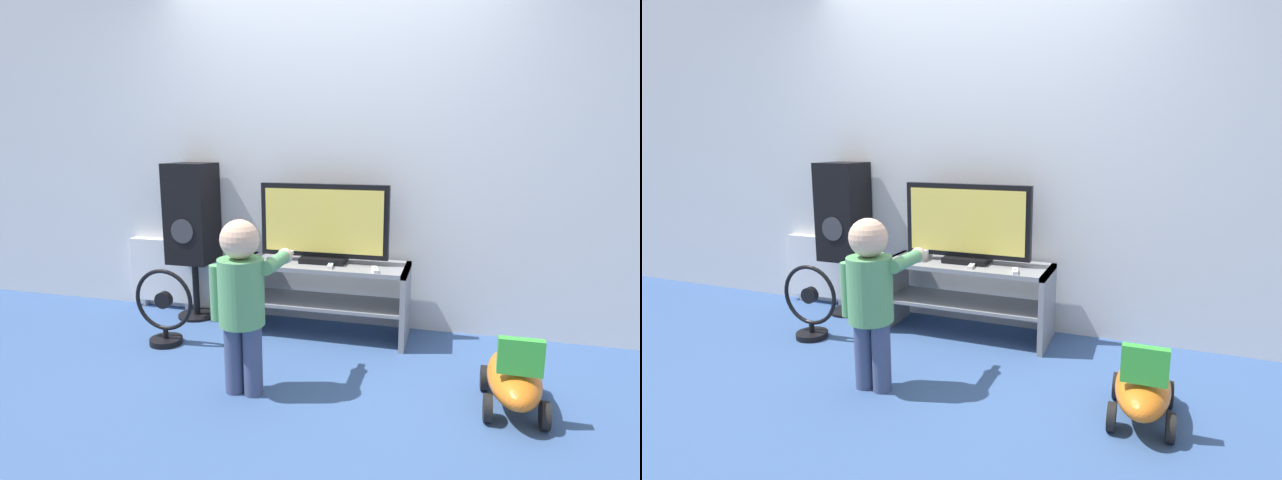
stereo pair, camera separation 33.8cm
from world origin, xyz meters
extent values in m
plane|color=#38568C|center=(0.00, 0.00, 0.00)|extent=(16.00, 16.00, 0.00)
cube|color=silver|center=(0.00, 0.50, 1.30)|extent=(10.00, 0.06, 2.60)
cube|color=gray|center=(0.00, 0.21, 0.51)|extent=(1.20, 0.42, 0.03)
cube|color=gray|center=(0.00, 0.21, 0.24)|extent=(1.16, 0.38, 0.02)
cube|color=gray|center=(-0.58, 0.21, 0.26)|extent=(0.04, 0.42, 0.53)
cube|color=gray|center=(0.58, 0.21, 0.26)|extent=(0.04, 0.42, 0.53)
cube|color=black|center=(0.00, 0.23, 0.55)|extent=(0.32, 0.20, 0.04)
cube|color=black|center=(0.00, 0.23, 0.82)|extent=(0.91, 0.05, 0.51)
cube|color=#F2D859|center=(0.00, 0.20, 0.82)|extent=(0.84, 0.01, 0.44)
cube|color=white|center=(-0.31, 0.19, 0.55)|extent=(0.04, 0.17, 0.05)
cube|color=#3F8CE5|center=(-0.31, 0.11, 0.55)|extent=(0.02, 0.00, 0.01)
cube|color=white|center=(0.39, 0.07, 0.54)|extent=(0.07, 0.13, 0.02)
cylinder|color=#337FD8|center=(0.39, 0.07, 0.55)|extent=(0.01, 0.01, 0.00)
cube|color=white|center=(0.08, 0.10, 0.54)|extent=(0.05, 0.13, 0.02)
cylinder|color=#337FD8|center=(0.08, 0.10, 0.55)|extent=(0.01, 0.01, 0.00)
cylinder|color=#3F4C72|center=(-0.25, -0.74, 0.20)|extent=(0.10, 0.10, 0.40)
cylinder|color=#3F4C72|center=(-0.14, -0.74, 0.20)|extent=(0.10, 0.10, 0.40)
cylinder|color=#599E66|center=(-0.20, -0.74, 0.58)|extent=(0.25, 0.25, 0.36)
sphere|color=beige|center=(-0.20, -0.74, 0.86)|extent=(0.21, 0.21, 0.21)
cylinder|color=#599E66|center=(-0.34, -0.74, 0.56)|extent=(0.08, 0.08, 0.30)
cylinder|color=#599E66|center=(-0.05, -0.59, 0.72)|extent=(0.08, 0.30, 0.08)
sphere|color=beige|center=(-0.05, -0.44, 0.72)|extent=(0.09, 0.09, 0.09)
cube|color=white|center=(-0.05, -0.40, 0.72)|extent=(0.03, 0.13, 0.02)
cylinder|color=black|center=(-1.06, 0.30, 0.01)|extent=(0.29, 0.29, 0.02)
cylinder|color=black|center=(-1.06, 0.30, 0.22)|extent=(0.05, 0.05, 0.45)
cube|color=black|center=(-1.06, 0.30, 0.83)|extent=(0.33, 0.31, 0.76)
cylinder|color=#38383D|center=(-1.06, 0.14, 0.71)|extent=(0.18, 0.01, 0.18)
cylinder|color=black|center=(-0.99, -0.25, 0.02)|extent=(0.22, 0.22, 0.04)
cylinder|color=black|center=(-0.99, -0.25, 0.08)|extent=(0.04, 0.04, 0.07)
torus|color=black|center=(-0.99, -0.25, 0.31)|extent=(0.43, 0.03, 0.43)
cylinder|color=black|center=(-0.99, -0.25, 0.31)|extent=(0.11, 0.05, 0.11)
ellipsoid|color=orange|center=(1.21, -0.52, 0.17)|extent=(0.26, 0.60, 0.20)
cube|color=green|center=(1.21, -0.69, 0.36)|extent=(0.21, 0.05, 0.18)
cylinder|color=black|center=(1.08, -0.36, 0.07)|extent=(0.04, 0.14, 0.14)
cylinder|color=black|center=(1.34, -0.36, 0.07)|extent=(0.04, 0.14, 0.14)
cylinder|color=black|center=(1.08, -0.69, 0.07)|extent=(0.04, 0.14, 0.14)
cylinder|color=black|center=(1.34, -0.69, 0.07)|extent=(0.04, 0.14, 0.14)
cube|color=white|center=(-1.42, 0.43, 0.32)|extent=(0.57, 0.08, 0.52)
cube|color=silver|center=(-1.62, 0.43, 0.03)|extent=(0.03, 0.05, 0.06)
cube|color=silver|center=(-1.21, 0.43, 0.03)|extent=(0.03, 0.05, 0.06)
camera|label=1|loc=(0.87, -3.08, 1.36)|focal=28.00mm
camera|label=2|loc=(1.20, -2.97, 1.36)|focal=28.00mm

